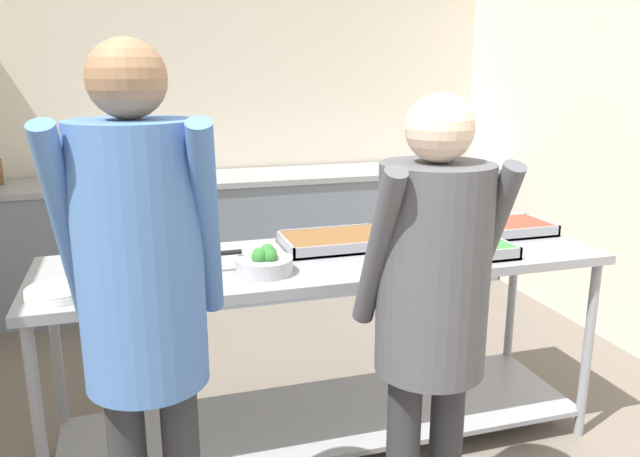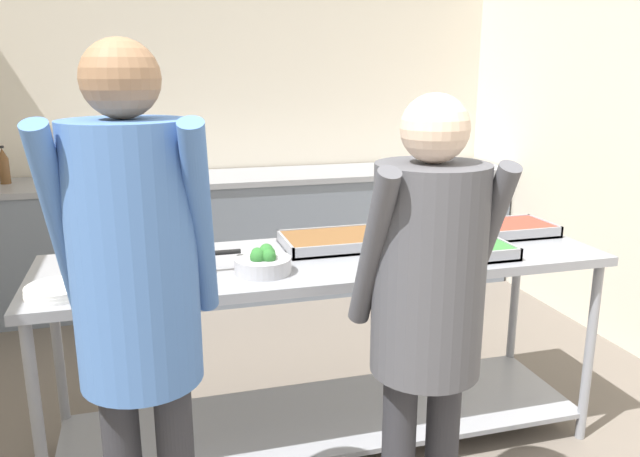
% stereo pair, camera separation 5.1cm
% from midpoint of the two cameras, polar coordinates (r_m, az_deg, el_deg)
% --- Properties ---
extents(wall_rear, '(4.25, 0.06, 2.65)m').
position_cam_midpoint_polar(wall_rear, '(4.98, -8.34, 10.09)').
color(wall_rear, beige).
rests_on(wall_rear, ground_plane).
extents(back_counter, '(4.09, 0.65, 0.93)m').
position_cam_midpoint_polar(back_counter, '(4.76, -7.28, -0.59)').
color(back_counter, slate).
rests_on(back_counter, ground_plane).
extents(serving_counter, '(2.42, 0.71, 0.90)m').
position_cam_midpoint_polar(serving_counter, '(2.80, 0.07, -8.24)').
color(serving_counter, gray).
rests_on(serving_counter, ground_plane).
extents(plate_stack, '(0.23, 0.23, 0.04)m').
position_cam_midpoint_polar(plate_stack, '(2.43, -23.31, -5.35)').
color(plate_stack, white).
rests_on(plate_stack, serving_counter).
extents(sauce_pan, '(0.46, 0.32, 0.09)m').
position_cam_midpoint_polar(sauce_pan, '(2.50, -14.45, -3.29)').
color(sauce_pan, gray).
rests_on(sauce_pan, serving_counter).
extents(broccoli_bowl, '(0.23, 0.23, 0.11)m').
position_cam_midpoint_polar(broccoli_bowl, '(2.49, -5.68, -3.15)').
color(broccoli_bowl, '#B2B2B7').
rests_on(broccoli_bowl, serving_counter).
extents(serving_tray_greens, '(0.48, 0.32, 0.05)m').
position_cam_midpoint_polar(serving_tray_greens, '(2.84, 0.88, -1.18)').
color(serving_tray_greens, gray).
rests_on(serving_tray_greens, serving_counter).
extents(serving_tray_roast, '(0.42, 0.27, 0.05)m').
position_cam_midpoint_polar(serving_tray_roast, '(2.77, 12.35, -1.93)').
color(serving_tray_roast, gray).
rests_on(serving_tray_roast, serving_counter).
extents(serving_tray_vegetables, '(0.37, 0.28, 0.05)m').
position_cam_midpoint_polar(serving_tray_vegetables, '(3.22, 16.62, 0.08)').
color(serving_tray_vegetables, gray).
rests_on(serving_tray_vegetables, serving_counter).
extents(guest_serving_left, '(0.45, 0.36, 1.62)m').
position_cam_midpoint_polar(guest_serving_left, '(2.02, 9.48, -5.75)').
color(guest_serving_left, '#2D2D33').
rests_on(guest_serving_left, ground_plane).
extents(guest_serving_right, '(0.49, 0.40, 1.77)m').
position_cam_midpoint_polar(guest_serving_right, '(1.83, -16.71, -5.04)').
color(guest_serving_right, '#2D2D33').
rests_on(guest_serving_right, ground_plane).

